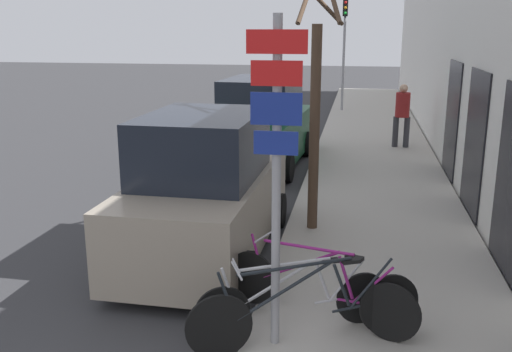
{
  "coord_description": "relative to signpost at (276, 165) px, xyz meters",
  "views": [
    {
      "loc": [
        2.15,
        -2.39,
        3.48
      ],
      "look_at": [
        0.6,
        6.13,
        1.21
      ],
      "focal_mm": 40.0,
      "sensor_mm": 36.0,
      "label": 1
    }
  ],
  "objects": [
    {
      "name": "sidewalk_curb",
      "position": [
        1.24,
        10.9,
        -2.06
      ],
      "size": [
        3.2,
        32.0,
        0.15
      ],
      "color": "#ADA89E",
      "rests_on": "ground"
    },
    {
      "name": "bicycle_1",
      "position": [
        0.17,
        0.29,
        -1.61
      ],
      "size": [
        2.08,
        0.92,
        0.86
      ],
      "rotation": [
        0.0,
        0.0,
        1.97
      ],
      "color": "black",
      "rests_on": "sidewalk_curb"
    },
    {
      "name": "bicycle_2",
      "position": [
        0.4,
        0.56,
        -1.59
      ],
      "size": [
        2.28,
        0.88,
        0.93
      ],
      "rotation": [
        0.0,
        0.0,
        1.22
      ],
      "color": "black",
      "rests_on": "sidewalk_curb"
    },
    {
      "name": "bicycle_0",
      "position": [
        0.35,
        0.01,
        -1.57
      ],
      "size": [
        2.39,
        1.14,
        0.97
      ],
      "rotation": [
        0.0,
        0.0,
        2.01
      ],
      "color": "black",
      "rests_on": "sidewalk_curb"
    },
    {
      "name": "traffic_light",
      "position": [
        0.08,
        18.18,
        0.9
      ],
      "size": [
        0.2,
        0.3,
        4.5
      ],
      "color": "#939399",
      "rests_on": "sidewalk_curb"
    },
    {
      "name": "street_tree",
      "position": [
        0.09,
        3.73,
        0.11
      ],
      "size": [
        0.84,
        1.83,
        4.48
      ],
      "color": "#4C3828",
      "rests_on": "sidewalk_curb"
    },
    {
      "name": "building_facade",
      "position": [
        2.99,
        10.81,
        1.09
      ],
      "size": [
        0.23,
        32.0,
        6.5
      ],
      "color": "silver",
      "rests_on": "ground"
    },
    {
      "name": "parked_car_0",
      "position": [
        -1.48,
        2.69,
        -1.13
      ],
      "size": [
        2.08,
        4.45,
        2.24
      ],
      "rotation": [
        0.0,
        0.0,
        -0.02
      ],
      "color": "gray",
      "rests_on": "ground"
    },
    {
      "name": "parked_car_1",
      "position": [
        -1.6,
        8.58,
        -1.11
      ],
      "size": [
        2.28,
        4.67,
        2.25
      ],
      "rotation": [
        0.0,
        0.0,
        -0.06
      ],
      "color": "#144728",
      "rests_on": "ground"
    },
    {
      "name": "signpost",
      "position": [
        0.0,
        0.0,
        0.0
      ],
      "size": [
        0.59,
        0.11,
        3.45
      ],
      "color": "#939399",
      "rests_on": "sidewalk_curb"
    },
    {
      "name": "ground_plane",
      "position": [
        -1.36,
        8.1,
        -2.13
      ],
      "size": [
        80.0,
        80.0,
        0.0
      ],
      "primitive_type": "plane",
      "color": "#333335"
    },
    {
      "name": "pedestrian_near",
      "position": [
        1.99,
        10.97,
        -0.95
      ],
      "size": [
        0.47,
        0.4,
        1.78
      ],
      "rotation": [
        0.0,
        0.0,
        -0.05
      ],
      "color": "#333338",
      "rests_on": "sidewalk_curb"
    }
  ]
}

